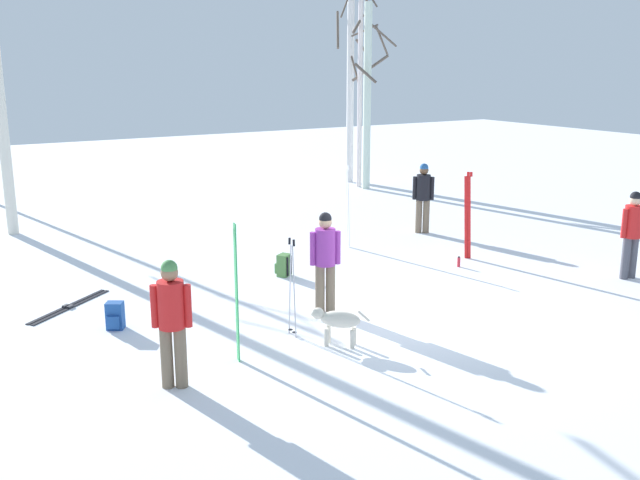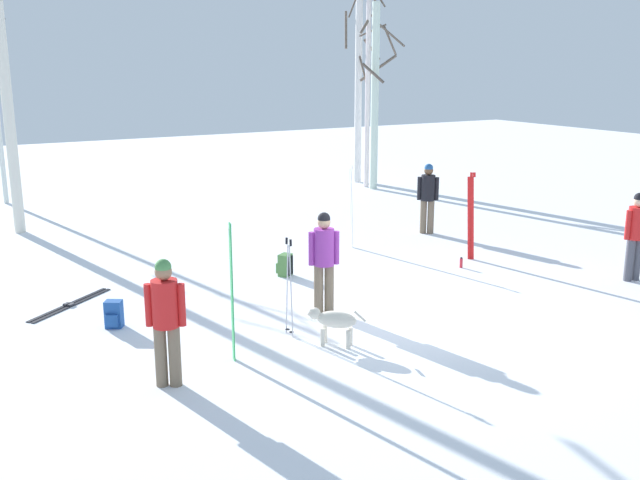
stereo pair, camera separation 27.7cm
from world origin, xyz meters
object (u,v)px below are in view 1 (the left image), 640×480
Objects in this scene: birch_tree_3 at (360,84)px; birch_tree_4 at (367,95)px; ski_pair_planted_0 at (468,216)px; birch_tree_5 at (351,72)px; dog at (337,321)px; ski_pair_lying_0 at (70,306)px; backpack_0 at (284,265)px; backpack_1 at (115,316)px; birch_tree_6 at (367,101)px; ski_pair_planted_2 at (347,207)px; water_bottle_0 at (459,262)px; person_3 at (172,316)px; person_2 at (632,229)px; person_0 at (423,193)px; person_1 at (325,256)px; ski_poles_0 at (292,285)px.

birch_tree_3 is 1.16× the size of birch_tree_4.
birch_tree_5 is at bearing 70.69° from ski_pair_planted_0.
dog is 0.41× the size of ski_pair_lying_0.
birch_tree_4 reaches higher than ski_pair_lying_0.
dog is at bearing -105.84° from backpack_0.
dog is 15.34m from birch_tree_5.
backpack_1 is 0.08× the size of birch_tree_6.
water_bottle_0 is at bearing -68.07° from ski_pair_planted_2.
person_3 is 16.86m from birch_tree_5.
ski_pair_lying_0 is at bearing -145.72° from birch_tree_3.
dog is 5.95m from ski_pair_planted_2.
person_2 reaches higher than backpack_1.
dog is 0.09× the size of birch_tree_5.
person_3 is at bearing -132.75° from birch_tree_3.
person_2 is at bearing -78.88° from person_0.
ski_pair_planted_2 is (2.74, 3.52, -0.05)m from person_1.
backpack_0 is 3.85m from backpack_1.
backpack_0 is at bearing -129.83° from birch_tree_5.
person_0 is at bearing 101.12° from person_2.
person_2 is 0.24× the size of birch_tree_5.
birch_tree_3 is at bearing 47.25° from person_3.
ski_pair_lying_0 is at bearing 145.92° from person_1.
birch_tree_3 is 0.52m from birch_tree_4.
ski_pair_planted_0 reaches higher than dog.
ski_poles_0 reaches higher than backpack_0.
birch_tree_3 is at bearing 54.71° from dog.
birch_tree_4 reaches higher than ski_poles_0.
person_0 reaches higher than ski_poles_0.
person_3 is 0.32× the size of birch_tree_6.
backpack_0 is at bearing 18.03° from backpack_1.
backpack_0 is (1.39, 2.88, -0.60)m from ski_poles_0.
dog is at bearing -138.27° from person_0.
ski_pair_lying_0 is at bearing -171.95° from person_0.
dog is (-0.62, -1.36, -0.59)m from person_1.
ski_pair_planted_2 is (5.93, 5.00, -0.05)m from person_3.
person_2 is at bearing -97.76° from birch_tree_5.
birch_tree_4 is at bearing 52.32° from ski_pair_planted_2.
dog is (-6.69, 0.02, -0.59)m from person_2.
person_0 is 5.19m from person_2.
birch_tree_6 is (11.23, 11.93, 1.82)m from person_3.
ski_pair_lying_0 is at bearing 176.25° from backpack_0.
ski_pair_lying_0 is (-3.65, 2.47, -0.97)m from person_1.
person_2 is 2.53× the size of dog.
water_bottle_0 is at bearing 18.37° from ski_poles_0.
ski_poles_0 is 5.09m from water_bottle_0.
backpack_1 reaches higher than water_bottle_0.
person_2 is 1.05× the size of ski_pair_lying_0.
water_bottle_0 is at bearing -0.77° from backpack_1.
birch_tree_5 is at bearing 69.82° from person_0.
person_0 is 0.92× the size of ski_pair_planted_2.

